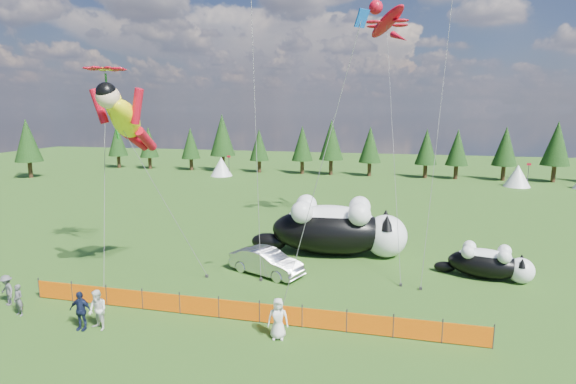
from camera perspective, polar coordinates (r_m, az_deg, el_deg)
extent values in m
plane|color=#0B3409|center=(24.49, -3.81, -12.90)|extent=(160.00, 160.00, 0.00)
cylinder|color=#262626|center=(27.19, -29.06, -10.58)|extent=(0.06, 0.06, 1.10)
cylinder|color=#262626|center=(25.93, -25.72, -11.29)|extent=(0.06, 0.06, 1.10)
cylinder|color=#262626|center=(24.77, -22.04, -12.03)|extent=(0.06, 0.06, 1.10)
cylinder|color=#262626|center=(23.71, -18.00, -12.78)|extent=(0.06, 0.06, 1.10)
cylinder|color=#262626|center=(22.79, -13.57, -13.53)|extent=(0.06, 0.06, 1.10)
cylinder|color=#262626|center=(22.01, -8.78, -14.24)|extent=(0.06, 0.06, 1.10)
cylinder|color=#262626|center=(21.39, -3.63, -14.90)|extent=(0.06, 0.06, 1.10)
cylinder|color=#262626|center=(20.94, 1.81, -15.47)|extent=(0.06, 0.06, 1.10)
cylinder|color=#262626|center=(20.67, 7.46, -15.91)|extent=(0.06, 0.06, 1.10)
cylinder|color=#262626|center=(20.60, 13.23, -16.21)|extent=(0.06, 0.06, 1.10)
cylinder|color=#262626|center=(20.72, 19.00, -16.36)|extent=(0.06, 0.06, 1.10)
cylinder|color=#262626|center=(21.03, 24.65, -16.35)|extent=(0.06, 0.06, 1.10)
cube|color=#ED5804|center=(26.57, -27.42, -11.03)|extent=(2.00, 0.04, 0.90)
cube|color=#ED5804|center=(25.35, -23.92, -11.76)|extent=(2.00, 0.04, 0.90)
cube|color=#ED5804|center=(24.24, -20.06, -12.51)|extent=(2.00, 0.04, 0.90)
cube|color=#ED5804|center=(23.25, -15.83, -13.27)|extent=(2.00, 0.04, 0.90)
cube|color=#ED5804|center=(22.40, -11.22, -14.01)|extent=(2.00, 0.04, 0.90)
cube|color=#ED5804|center=(21.70, -6.24, -14.70)|extent=(2.00, 0.04, 0.90)
cube|color=#ED5804|center=(21.16, -0.95, -15.32)|extent=(2.00, 0.04, 0.90)
cube|color=#ED5804|center=(20.80, 4.61, -15.83)|extent=(2.00, 0.04, 0.90)
cube|color=#ED5804|center=(20.63, 10.33, -16.21)|extent=(2.00, 0.04, 0.90)
cube|color=#ED5804|center=(20.66, 16.11, -16.43)|extent=(2.00, 0.04, 0.90)
cube|color=#ED5804|center=(20.88, 21.83, -16.50)|extent=(2.00, 0.04, 0.90)
ellipsoid|color=black|center=(30.61, 5.34, -4.95)|extent=(8.18, 4.24, 3.18)
ellipsoid|color=white|center=(30.41, 5.37, -3.51)|extent=(6.17, 3.05, 1.94)
sphere|color=white|center=(30.63, 12.30, -5.48)|extent=(2.82, 2.82, 2.82)
sphere|color=#CD5059|center=(30.72, 14.54, -5.53)|extent=(0.40, 0.40, 0.40)
ellipsoid|color=black|center=(31.44, -2.45, -6.34)|extent=(2.55, 1.40, 1.24)
cone|color=black|center=(29.53, 12.46, -3.82)|extent=(0.99, 0.99, 0.99)
cone|color=black|center=(31.17, 12.31, -3.06)|extent=(0.99, 0.99, 0.99)
sphere|color=white|center=(31.30, 9.09, -1.87)|extent=(1.48, 1.48, 1.48)
sphere|color=white|center=(29.06, 9.05, -2.82)|extent=(1.48, 1.48, 1.48)
sphere|color=white|center=(31.53, 2.34, -1.65)|extent=(1.48, 1.48, 1.48)
sphere|color=white|center=(29.31, 1.78, -2.58)|extent=(1.48, 1.48, 1.48)
ellipsoid|color=black|center=(28.85, 23.68, -8.38)|extent=(4.39, 2.72, 1.63)
ellipsoid|color=white|center=(28.73, 23.74, -7.61)|extent=(3.30, 1.98, 1.00)
sphere|color=white|center=(28.92, 27.47, -8.84)|extent=(1.45, 1.45, 1.45)
sphere|color=#CD5059|center=(28.96, 28.71, -8.93)|extent=(0.20, 0.20, 0.20)
ellipsoid|color=black|center=(29.12, 19.28, -8.94)|extent=(1.38, 0.89, 0.64)
cone|color=black|center=(28.33, 27.60, -8.01)|extent=(0.51, 0.51, 0.51)
cone|color=black|center=(29.16, 27.55, -7.50)|extent=(0.51, 0.51, 0.51)
sphere|color=white|center=(29.20, 25.80, -6.75)|extent=(0.76, 0.76, 0.76)
sphere|color=white|center=(28.06, 25.80, -7.42)|extent=(0.76, 0.76, 0.76)
sphere|color=white|center=(29.22, 22.05, -6.45)|extent=(0.76, 0.76, 0.76)
sphere|color=white|center=(28.09, 21.89, -7.11)|extent=(0.76, 0.76, 0.76)
imported|color=silver|center=(27.04, -2.76, -8.86)|extent=(4.90, 3.24, 1.53)
imported|color=#515256|center=(25.43, -31.04, -11.68)|extent=(0.63, 0.49, 1.53)
imported|color=silver|center=(22.26, -23.03, -13.65)|extent=(1.02, 0.81, 1.84)
imported|color=#151C3A|center=(22.59, -24.85, -13.50)|extent=(1.08, 0.59, 1.79)
imported|color=#515256|center=(26.97, -32.11, -10.51)|extent=(1.14, 0.87, 1.57)
imported|color=silver|center=(19.89, -1.28, -15.78)|extent=(0.98, 0.73, 1.82)
cylinder|color=#595959|center=(25.73, -14.93, -1.21)|extent=(0.03, 0.03, 9.83)
cube|color=#262626|center=(27.16, -10.27, -10.46)|extent=(0.15, 0.15, 0.16)
cylinder|color=#595959|center=(30.17, 13.18, 7.18)|extent=(0.03, 0.03, 19.63)
cube|color=#262626|center=(26.28, 14.11, -11.35)|extent=(0.15, 0.15, 0.16)
cylinder|color=#595959|center=(26.44, -22.27, 1.83)|extent=(0.03, 0.03, 13.39)
cube|color=#262626|center=(25.07, -22.34, -12.93)|extent=(0.15, 0.15, 0.16)
cube|color=#17811A|center=(29.25, -21.90, 9.95)|extent=(0.18, 0.18, 3.90)
cylinder|color=#595959|center=(26.42, -4.20, 10.07)|extent=(0.03, 0.03, 19.18)
cube|color=#262626|center=(26.29, -3.46, -11.03)|extent=(0.15, 0.15, 0.16)
cylinder|color=#595959|center=(28.16, 19.38, 15.41)|extent=(0.03, 0.03, 25.70)
cube|color=#262626|center=(26.06, 16.49, -11.66)|extent=(0.15, 0.15, 0.16)
cylinder|color=#595959|center=(19.34, 3.74, 1.50)|extent=(0.03, 0.03, 13.53)
cube|color=#262626|center=(21.69, -1.10, -15.87)|extent=(0.15, 0.15, 0.16)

